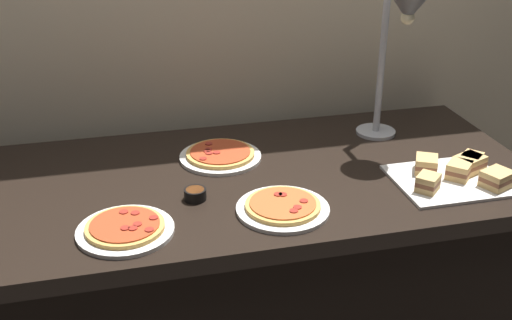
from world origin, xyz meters
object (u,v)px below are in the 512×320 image
Objects in this scene: pizza_plate_raised_stand at (220,155)px; sauce_cup_near at (195,194)px; sandwich_platter at (456,174)px; pizza_plate_front at (125,229)px; heat_lamp at (403,22)px; pizza_plate_center at (283,207)px.

pizza_plate_raised_stand is 4.14× the size of sauce_cup_near.
sandwich_platter is at bearing -5.33° from sauce_cup_near.
pizza_plate_front is 0.78× the size of sandwich_platter.
pizza_plate_center is at bearing -145.19° from heat_lamp.
sandwich_platter is 0.80m from sauce_cup_near.
sandwich_platter is at bearing 3.60° from pizza_plate_front.
heat_lamp is 2.05× the size of pizza_plate_raised_stand.
sauce_cup_near is at bearing -163.73° from heat_lamp.
sandwich_platter is (0.67, -0.33, 0.01)m from pizza_plate_raised_stand.
heat_lamp is at bearing 16.27° from sauce_cup_near.
pizza_plate_front is at bearing -130.16° from pizza_plate_raised_stand.
sauce_cup_near is at bearing -115.75° from pizza_plate_raised_stand.
pizza_plate_raised_stand is (0.33, 0.39, 0.00)m from pizza_plate_front.
sauce_cup_near reaches higher than pizza_plate_raised_stand.
pizza_plate_center is 0.98× the size of pizza_plate_raised_stand.
sandwich_platter is 5.13× the size of sauce_cup_near.
pizza_plate_raised_stand is at bearing 49.84° from pizza_plate_front.
sauce_cup_near reaches higher than pizza_plate_center.
heat_lamp reaches higher than pizza_plate_front.
sauce_cup_near is (-0.23, 0.13, 0.01)m from pizza_plate_center.
sandwich_platter is at bearing -72.69° from heat_lamp.
pizza_plate_raised_stand is at bearing 105.47° from pizza_plate_center.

